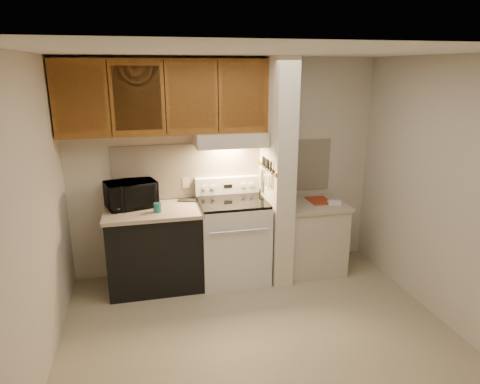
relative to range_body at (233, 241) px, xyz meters
name	(u,v)px	position (x,y,z in m)	size (l,w,h in m)	color
floor	(259,334)	(0.00, -1.16, -0.46)	(3.60, 3.60, 0.00)	tan
ceiling	(263,51)	(0.00, -1.16, 2.04)	(3.60, 3.60, 0.00)	white
wall_back	(226,168)	(0.00, 0.34, 0.79)	(3.60, 0.02, 2.50)	beige
wall_left	(32,224)	(-1.80, -1.16, 0.79)	(0.02, 3.00, 2.50)	beige
wall_right	(445,193)	(1.80, -1.16, 0.79)	(0.02, 3.00, 2.50)	beige
backsplash	(226,169)	(0.00, 0.33, 0.78)	(2.60, 0.02, 0.63)	#FFECD0
range_body	(233,241)	(0.00, 0.00, 0.00)	(0.76, 0.65, 0.92)	silver
oven_window	(239,249)	(0.00, -0.32, 0.04)	(0.50, 0.01, 0.30)	black
oven_handle	(240,231)	(0.00, -0.35, 0.26)	(0.02, 0.02, 0.65)	silver
cooktop	(233,202)	(0.00, 0.00, 0.48)	(0.74, 0.64, 0.03)	black
range_backguard	(227,185)	(0.00, 0.28, 0.59)	(0.76, 0.08, 0.20)	silver
range_display	(228,186)	(0.00, 0.24, 0.59)	(0.10, 0.01, 0.04)	black
range_knob_left_outer	(204,188)	(-0.28, 0.24, 0.59)	(0.05, 0.05, 0.02)	silver
range_knob_left_inner	(213,187)	(-0.18, 0.24, 0.59)	(0.05, 0.05, 0.02)	silver
range_knob_right_inner	(243,185)	(0.18, 0.24, 0.59)	(0.05, 0.05, 0.02)	silver
range_knob_right_outer	(251,185)	(0.28, 0.24, 0.59)	(0.05, 0.05, 0.02)	silver
dishwasher_front	(155,250)	(-0.88, 0.01, -0.03)	(1.00, 0.63, 0.87)	black
left_countertop	(153,211)	(-0.88, 0.01, 0.43)	(1.04, 0.67, 0.04)	tan
spoon_rest	(188,201)	(-0.48, 0.21, 0.46)	(0.22, 0.07, 0.02)	black
teal_jar	(158,208)	(-0.83, -0.09, 0.50)	(0.09, 0.09, 0.10)	#1A5B58
outlet	(186,183)	(-0.48, 0.32, 0.64)	(0.08, 0.01, 0.12)	beige
microwave	(131,194)	(-1.10, 0.15, 0.59)	(0.52, 0.35, 0.29)	black
partition_pillar	(277,172)	(0.51, -0.01, 0.79)	(0.22, 0.70, 2.50)	beige
pillar_trim	(267,168)	(0.39, -0.01, 0.84)	(0.01, 0.70, 0.04)	brown
knife_strip	(268,168)	(0.39, -0.06, 0.86)	(0.02, 0.42, 0.04)	black
knife_blade_a	(270,180)	(0.38, -0.20, 0.76)	(0.01, 0.04, 0.16)	silver
knife_handle_a	(271,166)	(0.38, -0.21, 0.91)	(0.02, 0.02, 0.10)	black
knife_blade_b	(269,179)	(0.38, -0.15, 0.75)	(0.01, 0.04, 0.18)	silver
knife_handle_b	(269,164)	(0.38, -0.12, 0.91)	(0.02, 0.02, 0.10)	black
knife_blade_c	(266,178)	(0.38, -0.04, 0.74)	(0.01, 0.04, 0.20)	silver
knife_handle_c	(267,163)	(0.38, -0.06, 0.91)	(0.02, 0.02, 0.10)	black
knife_blade_d	(265,175)	(0.38, 0.02, 0.76)	(0.01, 0.04, 0.16)	silver
knife_handle_d	(265,162)	(0.38, 0.02, 0.91)	(0.02, 0.02, 0.10)	black
knife_blade_e	(263,174)	(0.38, 0.09, 0.75)	(0.01, 0.04, 0.18)	silver
knife_handle_e	(263,160)	(0.38, 0.09, 0.91)	(0.02, 0.02, 0.10)	black
oven_mitt	(261,179)	(0.38, 0.17, 0.67)	(0.03, 0.10, 0.24)	gray
right_cab_base	(311,238)	(0.97, -0.01, -0.06)	(0.70, 0.60, 0.81)	beige
right_countertop	(313,205)	(0.97, -0.01, 0.37)	(0.74, 0.64, 0.04)	tan
red_folder	(319,201)	(1.07, 0.06, 0.40)	(0.24, 0.33, 0.01)	#983018
white_box	(334,203)	(1.19, -0.11, 0.41)	(0.15, 0.10, 0.04)	white
range_hood	(230,139)	(0.00, 0.12, 1.17)	(0.78, 0.44, 0.15)	beige
hood_lip	(234,146)	(0.00, -0.08, 1.12)	(0.78, 0.04, 0.06)	beige
upper_cabinets	(164,97)	(-0.69, 0.17, 1.62)	(2.18, 0.33, 0.77)	brown
cab_door_a	(80,99)	(-1.51, 0.01, 1.62)	(0.46, 0.01, 0.63)	brown
cab_gap_a	(109,99)	(-1.23, 0.01, 1.62)	(0.01, 0.01, 0.73)	black
cab_door_b	(138,98)	(-0.96, 0.01, 1.62)	(0.46, 0.01, 0.63)	brown
cab_gap_b	(165,98)	(-0.69, 0.01, 1.62)	(0.01, 0.01, 0.73)	black
cab_door_c	(192,97)	(-0.42, 0.01, 1.62)	(0.46, 0.01, 0.63)	brown
cab_gap_c	(218,97)	(-0.14, 0.01, 1.62)	(0.01, 0.01, 0.73)	black
cab_door_d	(244,97)	(0.13, 0.01, 1.62)	(0.46, 0.01, 0.63)	brown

